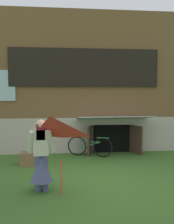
{
  "coord_description": "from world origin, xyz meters",
  "views": [
    {
      "loc": [
        -0.93,
        -6.49,
        2.28
      ],
      "look_at": [
        -0.13,
        0.95,
        1.71
      ],
      "focal_mm": 41.06,
      "sensor_mm": 36.0,
      "label": 1
    }
  ],
  "objects": [
    {
      "name": "kite",
      "position": [
        -1.13,
        -1.23,
        1.34
      ],
      "size": [
        1.2,
        1.23,
        1.65
      ],
      "color": "red",
      "rests_on": "ground_plane"
    },
    {
      "name": "wooden_crate",
      "position": [
        -1.95,
        1.55,
        0.2
      ],
      "size": [
        0.45,
        0.38,
        0.4
      ],
      "primitive_type": "cube",
      "color": "brown",
      "rests_on": "ground_plane"
    },
    {
      "name": "bicycle_green",
      "position": [
        0.12,
        2.44,
        0.36
      ],
      "size": [
        1.56,
        0.6,
        0.75
      ],
      "rotation": [
        0.0,
        0.0,
        -0.35
      ],
      "color": "black",
      "rests_on": "ground_plane"
    },
    {
      "name": "ground_plane",
      "position": [
        0.0,
        0.0,
        0.0
      ],
      "size": [
        60.0,
        60.0,
        0.0
      ],
      "primitive_type": "plane",
      "color": "#386023"
    },
    {
      "name": "person",
      "position": [
        -1.36,
        -0.64,
        0.7
      ],
      "size": [
        0.61,
        0.53,
        1.67
      ],
      "rotation": [
        0.0,
        0.0,
        -0.35
      ],
      "color": "#474C75",
      "rests_on": "ground_plane"
    },
    {
      "name": "log_house",
      "position": [
        0.0,
        5.51,
        2.66
      ],
      "size": [
        8.72,
        6.15,
        5.32
      ],
      "color": "#ADA393",
      "rests_on": "ground_plane"
    }
  ]
}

